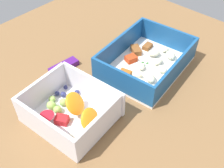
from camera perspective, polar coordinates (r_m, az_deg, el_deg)
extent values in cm
cube|color=brown|center=(59.24, 0.44, -0.71)|extent=(80.00, 80.00, 2.00)
cube|color=white|center=(62.80, 7.13, 3.64)|extent=(21.73, 17.26, 0.60)
cube|color=#19518C|center=(54.49, 2.06, 0.57)|extent=(2.14, 15.27, 5.30)
cube|color=#19518C|center=(68.18, 11.68, 9.84)|extent=(2.14, 15.27, 5.30)
cube|color=#19518C|center=(63.91, 1.68, 8.22)|extent=(19.05, 2.53, 5.30)
cube|color=#19518C|center=(58.72, 13.51, 2.98)|extent=(19.05, 2.53, 5.30)
ellipsoid|color=beige|center=(61.09, 6.28, 3.70)|extent=(2.73, 2.63, 1.12)
ellipsoid|color=beige|center=(59.36, 11.23, 1.48)|extent=(1.69, 2.25, 1.05)
ellipsoid|color=beige|center=(65.12, 12.36, 6.07)|extent=(3.43, 3.56, 1.46)
ellipsoid|color=beige|center=(65.02, 8.95, 6.57)|extent=(3.58, 3.46, 1.47)
ellipsoid|color=beige|center=(58.83, 5.16, 2.10)|extent=(2.39, 3.01, 1.34)
ellipsoid|color=beige|center=(67.03, 11.24, 7.19)|extent=(2.26, 1.76, 1.02)
ellipsoid|color=beige|center=(56.88, 6.13, 0.29)|extent=(3.17, 3.48, 1.43)
ellipsoid|color=beige|center=(62.85, 9.79, 4.72)|extent=(2.65, 1.99, 1.24)
ellipsoid|color=beige|center=(55.23, 7.80, -1.83)|extent=(2.49, 1.80, 1.21)
ellipsoid|color=beige|center=(65.68, 14.81, 5.79)|extent=(2.93, 2.39, 1.28)
ellipsoid|color=beige|center=(60.94, 10.62, 3.14)|extent=(2.44, 2.98, 1.29)
ellipsoid|color=beige|center=(58.27, 8.07, 1.41)|extent=(3.25, 3.60, 1.48)
cube|color=#AD5B1E|center=(58.60, 2.72, 1.93)|extent=(2.73, 2.95, 1.69)
cube|color=brown|center=(65.88, 5.11, 7.18)|extent=(3.47, 3.83, 1.37)
cube|color=brown|center=(67.74, 7.56, 7.93)|extent=(2.75, 1.91, 1.00)
cube|color=red|center=(63.25, 4.06, 5.40)|extent=(2.96, 2.64, 1.33)
cube|color=brown|center=(59.60, -0.62, 2.44)|extent=(2.61, 2.95, 1.03)
cube|color=#387A33|center=(62.52, 6.83, 3.94)|extent=(0.60, 0.40, 0.20)
cube|color=#387A33|center=(60.47, 4.50, 2.49)|extent=(0.60, 0.40, 0.20)
cube|color=#387A33|center=(63.25, 7.52, 4.42)|extent=(0.60, 0.40, 0.20)
cube|color=#387A33|center=(63.26, 6.52, 4.54)|extent=(0.60, 0.40, 0.20)
cube|color=#387A33|center=(56.02, 7.47, -2.04)|extent=(0.60, 0.40, 0.20)
cube|color=#387A33|center=(60.61, 10.80, 1.81)|extent=(0.60, 0.40, 0.20)
cube|color=white|center=(52.55, -8.58, -7.01)|extent=(14.34, 16.21, 0.60)
cube|color=white|center=(47.85, -14.13, -9.19)|extent=(1.92, 15.12, 5.73)
cube|color=white|center=(53.07, -4.35, -0.73)|extent=(1.92, 15.12, 5.73)
cube|color=white|center=(54.22, -14.50, -1.16)|extent=(11.87, 1.64, 5.73)
cube|color=white|center=(46.84, -2.45, -8.86)|extent=(11.87, 1.64, 5.73)
ellipsoid|color=orange|center=(48.59, -4.76, -7.45)|extent=(4.84, 4.17, 4.35)
ellipsoid|color=orange|center=(51.01, -7.59, -4.32)|extent=(5.94, 5.66, 4.49)
cube|color=red|center=(50.97, -10.40, -7.71)|extent=(2.76, 3.00, 1.46)
cube|color=#F4EACC|center=(48.32, -7.06, -10.93)|extent=(3.65, 3.57, 1.76)
sphere|color=#9ECC60|center=(52.78, -11.52, -5.36)|extent=(1.63, 1.63, 1.63)
sphere|color=#9ECC60|center=(53.89, -10.35, -3.87)|extent=(1.52, 1.52, 1.52)
sphere|color=#9ECC60|center=(54.99, -12.63, -3.16)|extent=(1.43, 1.43, 1.43)
sphere|color=#9ECC60|center=(53.60, -12.79, -4.45)|extent=(1.86, 1.86, 1.86)
cone|color=red|center=(51.30, -13.50, -7.28)|extent=(2.76, 2.76, 2.21)
sphere|color=navy|center=(55.60, -10.31, -2.20)|extent=(1.18, 1.18, 1.18)
sphere|color=navy|center=(56.18, -11.57, -1.97)|extent=(1.00, 1.00, 1.00)
sphere|color=navy|center=(55.62, -7.45, -1.79)|extent=(1.11, 1.11, 1.11)
sphere|color=navy|center=(57.16, -9.84, -0.71)|extent=(0.92, 0.92, 0.92)
cube|color=#51197A|center=(62.95, -10.21, 3.69)|extent=(7.23, 3.17, 1.20)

